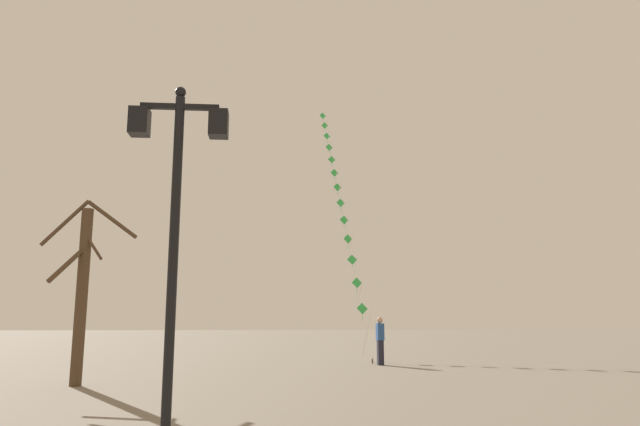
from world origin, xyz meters
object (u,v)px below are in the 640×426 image
object	(u,v)px
kite_train	(339,194)
twin_lantern_lamp_post	(176,188)
kite_flyer	(380,340)
bare_tree	(82,288)

from	to	relation	value
kite_train	twin_lantern_lamp_post	bearing A→B (deg)	-102.37
kite_flyer	bare_tree	world-z (taller)	bare_tree
kite_train	bare_tree	size ratio (longest dim) A/B	3.64
kite_train	bare_tree	xyz separation A→B (m)	(-8.38, -15.95, -6.00)
bare_tree	kite_train	bearing A→B (deg)	62.30
twin_lantern_lamp_post	bare_tree	bearing A→B (deg)	116.03
twin_lantern_lamp_post	kite_train	bearing A→B (deg)	77.63
kite_flyer	bare_tree	xyz separation A→B (m)	(-8.74, -6.25, 1.49)
kite_flyer	kite_train	bearing A→B (deg)	0.05
twin_lantern_lamp_post	kite_train	distance (m)	23.90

